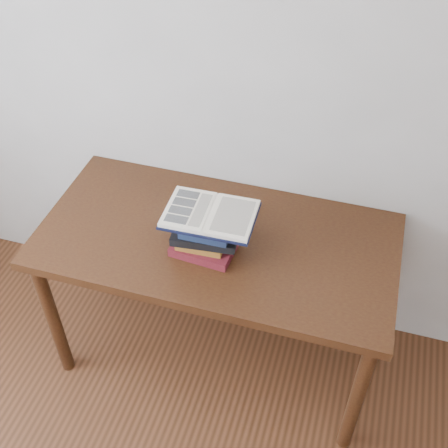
% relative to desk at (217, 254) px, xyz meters
% --- Properties ---
extents(desk, '(1.46, 0.73, 0.78)m').
position_rel_desk_xyz_m(desk, '(0.00, 0.00, 0.00)').
color(desk, '#402610').
rests_on(desk, ground).
extents(book_stack, '(0.27, 0.20, 0.19)m').
position_rel_desk_xyz_m(book_stack, '(-0.03, -0.07, 0.19)').
color(book_stack, maroon).
rests_on(book_stack, desk).
extents(open_book, '(0.35, 0.25, 0.03)m').
position_rel_desk_xyz_m(open_book, '(0.00, -0.08, 0.30)').
color(open_book, black).
rests_on(open_book, book_stack).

